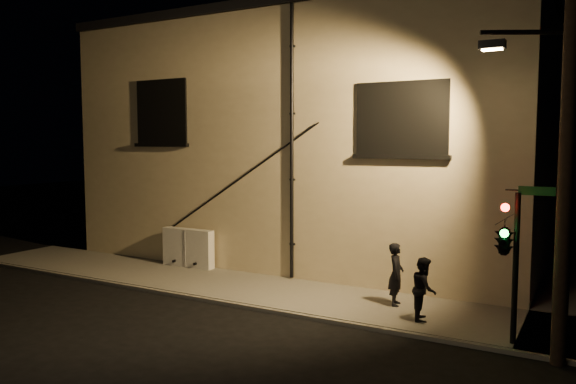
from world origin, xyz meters
The scene contains 8 objects.
ground centered at (0.00, 0.00, 0.00)m, with size 90.00×90.00×0.00m, color black.
sidewalk centered at (1.22, 4.39, 0.06)m, with size 21.00×16.00×0.12m.
building centered at (-3.00, 8.99, 4.40)m, with size 16.20×12.23×8.80m.
utility_cabinet centered at (-5.70, 2.70, 0.77)m, with size 1.97×0.33×1.29m, color white.
pedestrian_a centered at (1.92, 1.78, 0.93)m, with size 0.59×0.39×1.63m, color black.
pedestrian_b centered at (2.88, 0.94, 0.87)m, with size 0.73×0.57×1.51m, color black.
traffic_signal centered at (4.76, 0.19, 2.35)m, with size 1.17×1.94×3.33m.
streetlamp_pole centered at (5.75, -0.08, 3.75)m, with size 2.02×1.39×7.04m.
Camera 1 is at (6.44, -12.03, 4.35)m, focal length 35.00 mm.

